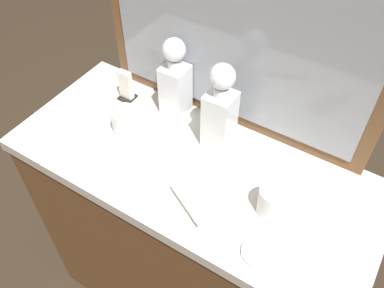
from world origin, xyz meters
name	(u,v)px	position (x,y,z in m)	size (l,w,h in m)	color
dresser	(192,243)	(0.00, 0.00, 0.47)	(1.10, 0.48, 0.93)	brown
dresser_mirror	(237,22)	(0.00, 0.22, 1.28)	(0.86, 0.03, 0.69)	brown
crystal_decanter_rear	(220,114)	(0.02, 0.11, 1.05)	(0.08, 0.08, 0.29)	white
crystal_decanter_left	(175,84)	(-0.16, 0.16, 1.04)	(0.08, 0.08, 0.27)	white
crystal_tumbler_left	(272,202)	(0.26, -0.03, 0.97)	(0.08, 0.08, 0.09)	white
crystal_tumbler_far_left	(124,123)	(-0.24, 0.00, 0.97)	(0.08, 0.08, 0.09)	white
silver_brush_center	(192,203)	(0.08, -0.13, 0.95)	(0.15, 0.11, 0.02)	#B7A88C
porcelain_dish	(256,253)	(0.29, -0.16, 0.94)	(0.07, 0.07, 0.01)	silver
napkin_holder	(126,88)	(-0.34, 0.13, 0.98)	(0.05, 0.05, 0.11)	black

